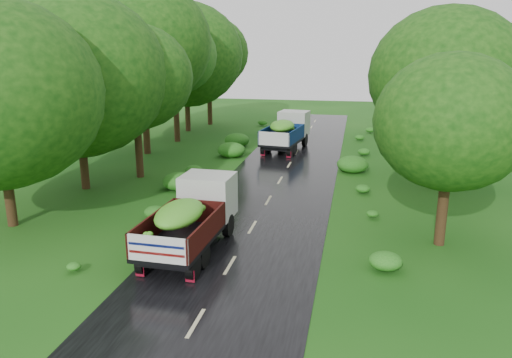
# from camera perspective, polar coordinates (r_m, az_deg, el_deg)

# --- Properties ---
(ground) EXTENTS (120.00, 120.00, 0.00)m
(ground) POSITION_cam_1_polar(r_m,az_deg,el_deg) (15.17, -6.90, -16.08)
(ground) COLOR #11450E
(ground) RESTS_ON ground
(road) EXTENTS (6.50, 80.00, 0.02)m
(road) POSITION_cam_1_polar(r_m,az_deg,el_deg) (19.43, -2.26, -8.61)
(road) COLOR black
(road) RESTS_ON ground
(road_lines) EXTENTS (0.12, 69.60, 0.00)m
(road_lines) POSITION_cam_1_polar(r_m,az_deg,el_deg) (20.32, -1.59, -7.46)
(road_lines) COLOR #BFB78C
(road_lines) RESTS_ON road
(truck_near) EXTENTS (2.38, 6.17, 2.56)m
(truck_near) POSITION_cam_1_polar(r_m,az_deg,el_deg) (19.57, -7.24, -4.02)
(truck_near) COLOR black
(truck_near) RESTS_ON ground
(truck_far) EXTENTS (3.11, 6.67, 2.70)m
(truck_far) POSITION_cam_1_polar(r_m,az_deg,el_deg) (38.18, 3.59, 5.64)
(truck_far) COLOR black
(truck_far) RESTS_ON ground
(utility_pole) EXTENTS (1.47, 0.24, 8.36)m
(utility_pole) POSITION_cam_1_polar(r_m,az_deg,el_deg) (39.25, 14.99, 9.51)
(utility_pole) COLOR #382616
(utility_pole) RESTS_ON ground
(trees_left) EXTENTS (6.70, 33.71, 9.92)m
(trees_left) POSITION_cam_1_polar(r_m,az_deg,el_deg) (36.52, -12.54, 13.00)
(trees_left) COLOR black
(trees_left) RESTS_ON ground
(trees_right) EXTENTS (5.37, 31.97, 8.27)m
(trees_right) POSITION_cam_1_polar(r_m,az_deg,el_deg) (34.61, 19.59, 11.06)
(trees_right) COLOR black
(trees_right) RESTS_ON ground
(shrubs) EXTENTS (11.90, 44.00, 0.70)m
(shrubs) POSITION_cam_1_polar(r_m,az_deg,el_deg) (27.64, 2.14, -0.55)
(shrubs) COLOR #1C6518
(shrubs) RESTS_ON ground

